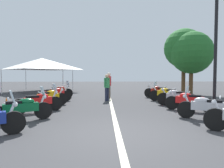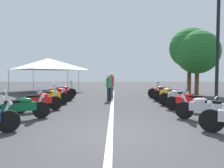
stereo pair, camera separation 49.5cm
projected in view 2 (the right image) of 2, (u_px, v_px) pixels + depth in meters
name	position (u px, v px, depth m)	size (l,w,h in m)	color
ground_plane	(110.00, 136.00, 5.23)	(80.00, 80.00, 0.00)	#38383A
lane_centre_stripe	(112.00, 106.00, 10.08)	(19.49, 0.16, 0.01)	beige
motorcycle_left_row_1	(20.00, 107.00, 6.93)	(1.19, 1.90, 1.20)	black
motorcycle_left_row_2	(39.00, 101.00, 8.57)	(1.29, 1.86, 1.21)	black
motorcycle_left_row_3	(50.00, 97.00, 10.18)	(1.29, 1.75, 1.01)	black
motorcycle_left_row_4	(57.00, 94.00, 11.67)	(1.32, 1.81, 1.01)	black
motorcycle_left_row_5	(62.00, 91.00, 13.47)	(1.10, 1.84, 1.22)	black
motorcycle_right_row_1	(205.00, 108.00, 6.85)	(1.12, 1.89, 1.21)	black
motorcycle_right_row_2	(190.00, 101.00, 8.52)	(1.34, 1.89, 1.00)	black
motorcycle_right_row_3	(178.00, 98.00, 9.90)	(1.10, 1.86, 1.02)	black
motorcycle_right_row_4	(169.00, 94.00, 11.53)	(1.26, 1.92, 1.22)	black
motorcycle_right_row_5	(162.00, 92.00, 13.23)	(1.24, 1.80, 1.02)	black
street_lamp_twin_globe	(218.00, 27.00, 8.43)	(0.32, 1.22, 5.48)	black
traffic_cone_0	(9.00, 103.00, 9.11)	(0.36, 0.36, 0.61)	orange
bystander_1	(112.00, 83.00, 13.24)	(0.48, 0.32, 1.76)	brown
bystander_2	(109.00, 85.00, 12.11)	(0.44, 0.36, 1.65)	#1E2338
roadside_tree_0	(190.00, 48.00, 16.24)	(3.30, 3.30, 5.50)	brown
roadside_tree_1	(197.00, 52.00, 15.50)	(3.42, 3.42, 5.11)	brown
event_tent	(48.00, 64.00, 19.04)	(5.62, 5.62, 3.20)	white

